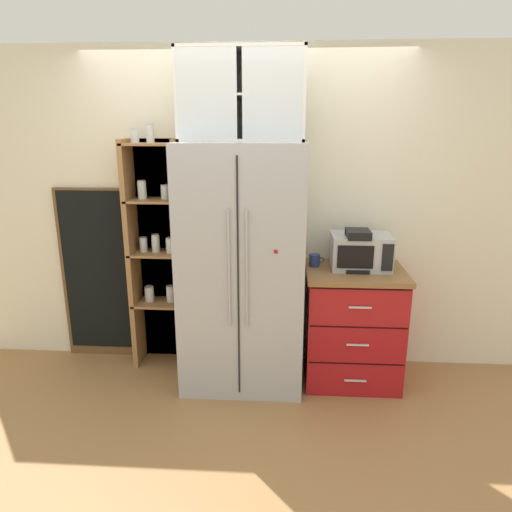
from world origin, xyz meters
TOP-DOWN VIEW (x-y plane):
  - ground_plane at (0.00, 0.00)m, footprint 10.64×10.64m
  - wall_back_cream at (0.00, 0.40)m, footprint 4.95×0.10m
  - refrigerator at (0.00, 0.01)m, footprint 0.91×0.70m
  - pantry_shelf_column at (-0.71, 0.28)m, footprint 0.48×0.30m
  - counter_cabinet at (0.85, 0.06)m, footprint 0.74×0.61m
  - microwave at (0.88, 0.11)m, footprint 0.44×0.33m
  - coffee_maker at (0.85, 0.07)m, footprint 0.17×0.20m
  - mug_navy at (0.55, 0.13)m, footprint 0.12×0.08m
  - bottle_green at (0.85, 0.14)m, footprint 0.07×0.07m
  - bottle_cobalt at (0.85, 0.01)m, footprint 0.06×0.06m
  - upper_cabinet at (0.00, 0.06)m, footprint 0.87×0.32m
  - chalkboard_menu at (-1.27, 0.33)m, footprint 0.60×0.04m

SIDE VIEW (x-z plane):
  - ground_plane at x=0.00m, z-range 0.00..0.00m
  - counter_cabinet at x=0.85m, z-range 0.00..0.91m
  - chalkboard_menu at x=-1.27m, z-range 0.00..1.48m
  - refrigerator at x=0.00m, z-range 0.00..1.85m
  - mug_navy at x=0.55m, z-range 0.91..1.00m
  - pantry_shelf_column at x=-0.71m, z-range -0.01..1.95m
  - bottle_cobalt at x=0.85m, z-range 0.89..1.16m
  - bottle_green at x=0.85m, z-range 0.89..1.17m
  - microwave at x=0.88m, z-range 0.91..1.17m
  - coffee_maker at x=0.85m, z-range 0.91..1.22m
  - wall_back_cream at x=0.00m, z-range 0.00..2.55m
  - upper_cabinet at x=0.00m, z-range 1.84..2.46m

